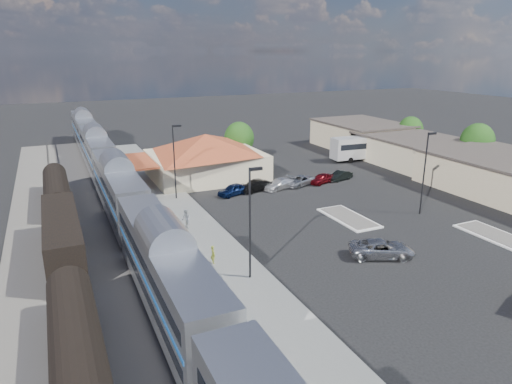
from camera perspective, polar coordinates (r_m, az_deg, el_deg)
name	(u,v)px	position (r m, az deg, el deg)	size (l,w,h in m)	color
ground	(327,231)	(46.00, 8.86, -4.82)	(280.00, 280.00, 0.00)	black
railbed	(97,236)	(46.72, -19.29, -5.20)	(16.00, 100.00, 0.12)	#4C4944
platform	(193,228)	(46.31, -7.91, -4.51)	(5.50, 92.00, 0.18)	gray
passenger_train	(118,191)	(50.68, -16.82, 0.15)	(3.00, 104.00, 5.55)	silver
freight_cars	(63,239)	(41.96, -23.00, -5.43)	(2.80, 46.00, 4.00)	black
station_depot	(205,156)	(64.01, -6.34, 4.50)	(18.35, 12.24, 6.20)	#BFAC8B
buildings_east	(434,155)	(73.36, 21.34, 4.36)	(14.40, 51.40, 4.80)	#C6B28C
traffic_island_south	(348,218)	(49.65, 11.48, -3.16)	(3.30, 7.50, 0.21)	silver
traffic_island_north	(496,236)	(49.75, 27.79, -4.85)	(3.30, 7.50, 0.21)	silver
lamp_plat_s	(251,215)	(34.23, -0.63, -2.88)	(1.08, 0.25, 9.00)	black
lamp_plat_n	(175,156)	(54.31, -10.10, 4.43)	(1.08, 0.25, 9.00)	black
lamp_lot	(425,167)	(51.83, 20.43, 3.00)	(1.08, 0.25, 9.00)	black
tree_east_b	(477,141)	(75.92, 25.92, 5.71)	(4.94, 4.94, 6.96)	#382314
tree_east_c	(410,130)	(85.44, 18.73, 7.32)	(4.41, 4.41, 6.21)	#382314
tree_depot	(239,138)	(71.92, -2.13, 6.72)	(4.71, 4.71, 6.63)	#382314
suv	(382,249)	(41.13, 15.45, -6.83)	(2.57, 5.58, 1.55)	#929399
coach_bus	(366,146)	(76.99, 13.62, 5.58)	(12.21, 3.42, 3.87)	silver
person_a	(213,254)	(38.32, -5.40, -7.77)	(0.57, 0.37, 1.56)	#D8DF45
person_b	(186,219)	(46.01, -8.73, -3.32)	(0.91, 0.71, 1.87)	silver
parked_car_a	(233,190)	(56.40, -2.87, 0.29)	(1.67, 4.15, 1.41)	#0D1B43
parked_car_b	(256,186)	(57.86, -0.03, 0.76)	(1.52, 4.35, 1.43)	black
parked_car_c	(279,184)	(58.96, 2.92, 1.02)	(1.91, 4.70, 1.36)	silver
parked_car_d	(300,181)	(60.70, 5.48, 1.41)	(2.18, 4.73, 1.31)	gray
parked_car_e	(321,178)	(62.07, 8.18, 1.68)	(1.59, 3.96, 1.35)	maroon
parked_car_f	(340,176)	(64.05, 10.46, 2.03)	(1.36, 3.91, 1.29)	black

